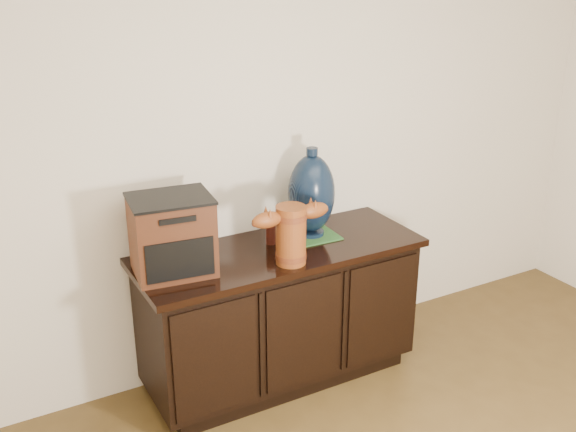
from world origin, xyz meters
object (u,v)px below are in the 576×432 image
terracotta_vessel (291,231)px  spray_can (271,229)px  tv_radio (172,235)px  lamp_base (311,194)px  sideboard (280,313)px

terracotta_vessel → spray_can: terracotta_vessel is taller
tv_radio → lamp_base: 0.78m
sideboard → spray_can: bearing=93.7°
sideboard → tv_radio: size_ratio=3.67×
spray_can → sideboard: bearing=-86.3°
terracotta_vessel → tv_radio: bearing=160.7°
sideboard → lamp_base: bearing=16.8°
sideboard → spray_can: spray_can is taller
sideboard → lamp_base: size_ratio=3.13×
sideboard → lamp_base: (0.22, 0.07, 0.60)m
terracotta_vessel → lamp_base: (0.25, 0.24, 0.07)m
terracotta_vessel → tv_radio: (-0.52, 0.18, 0.02)m
tv_radio → spray_can: bearing=14.5°
sideboard → tv_radio: bearing=179.4°
sideboard → terracotta_vessel: terracotta_vessel is taller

